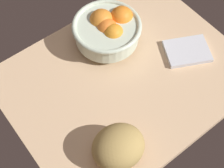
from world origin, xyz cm
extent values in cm
cube|color=#D8B187|center=(0.00, 0.00, -1.50)|extent=(76.34, 59.53, 3.00)
cylinder|color=silver|center=(-3.73, -14.85, 1.18)|extent=(10.23, 10.23, 2.37)
cylinder|color=silver|center=(-3.73, -14.85, 5.46)|extent=(21.55, 21.55, 6.20)
torus|color=silver|center=(-3.73, -14.85, 8.56)|extent=(23.15, 23.15, 1.60)
sphere|color=orange|center=(-4.18, -18.40, 7.24)|extent=(8.38, 8.38, 8.38)
sphere|color=orange|center=(-4.06, -11.75, 7.02)|extent=(7.14, 7.14, 7.14)
sphere|color=orange|center=(-10.48, -15.44, 7.20)|extent=(8.13, 8.13, 8.13)
sphere|color=orange|center=(-3.73, -14.85, 7.04)|extent=(7.24, 7.24, 7.24)
ellipsoid|color=tan|center=(18.26, 19.13, 5.17)|extent=(16.89, 15.40, 10.35)
cube|color=silver|center=(-22.56, 5.48, 0.75)|extent=(18.12, 16.53, 1.51)
camera|label=1|loc=(39.40, 43.59, 91.90)|focal=53.40mm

